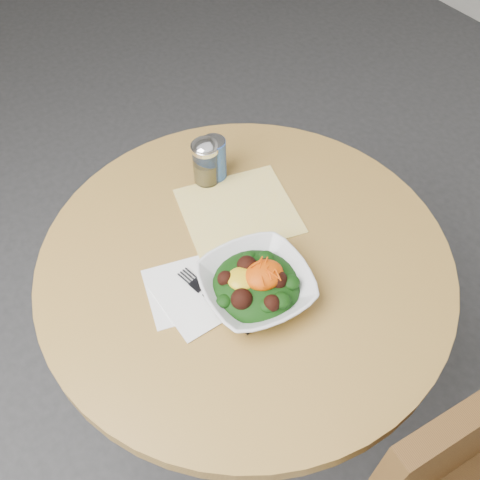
{
  "coord_description": "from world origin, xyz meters",
  "views": [
    {
      "loc": [
        -0.41,
        -0.56,
        1.67
      ],
      "look_at": [
        -0.01,
        0.01,
        0.81
      ],
      "focal_mm": 40.0,
      "sensor_mm": 36.0,
      "label": 1
    }
  ],
  "objects": [
    {
      "name": "ground",
      "position": [
        0.0,
        0.0,
        0.0
      ],
      "size": [
        6.0,
        6.0,
        0.0
      ],
      "primitive_type": "plane",
      "color": "#2F2F32",
      "rests_on": "ground"
    },
    {
      "name": "table",
      "position": [
        0.0,
        0.0,
        0.55
      ],
      "size": [
        0.9,
        0.9,
        0.75
      ],
      "color": "black",
      "rests_on": "ground"
    },
    {
      "name": "cloth_napkin",
      "position": [
        0.06,
        0.12,
        0.75
      ],
      "size": [
        0.3,
        0.29,
        0.0
      ],
      "primitive_type": "cube",
      "rotation": [
        0.0,
        0.0,
        -0.26
      ],
      "color": "gold",
      "rests_on": "table"
    },
    {
      "name": "paper_napkins",
      "position": [
        -0.14,
        -0.02,
        0.75
      ],
      "size": [
        0.19,
        0.2,
        0.0
      ],
      "color": "white",
      "rests_on": "table"
    },
    {
      "name": "salad_bowl",
      "position": [
        -0.04,
        -0.09,
        0.78
      ],
      "size": [
        0.25,
        0.25,
        0.08
      ],
      "color": "silver",
      "rests_on": "table"
    },
    {
      "name": "fork",
      "position": [
        -0.12,
        -0.05,
        0.76
      ],
      "size": [
        0.05,
        0.21,
        0.0
      ],
      "color": "black",
      "rests_on": "table"
    },
    {
      "name": "spice_shaker",
      "position": [
        0.06,
        0.25,
        0.81
      ],
      "size": [
        0.07,
        0.07,
        0.12
      ],
      "color": "silver",
      "rests_on": "table"
    },
    {
      "name": "beverage_can",
      "position": [
        0.08,
        0.25,
        0.81
      ],
      "size": [
        0.06,
        0.06,
        0.11
      ],
      "color": "#0D2F94",
      "rests_on": "table"
    }
  ]
}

